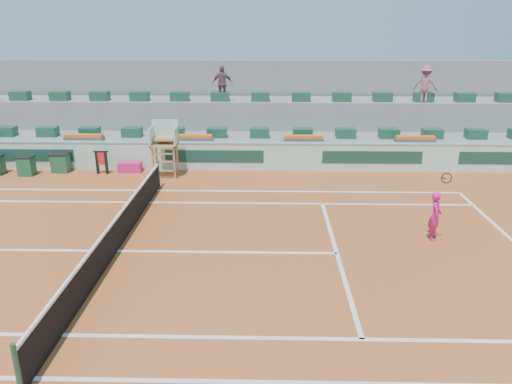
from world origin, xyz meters
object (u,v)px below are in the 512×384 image
(umpire_chair, at_px, (165,141))
(drink_cooler_a, at_px, (61,163))
(player_bag, at_px, (130,167))
(tennis_player, at_px, (435,215))

(umpire_chair, relative_size, drink_cooler_a, 2.86)
(umpire_chair, bearing_deg, player_bag, 163.72)
(tennis_player, bearing_deg, drink_cooler_a, 154.32)
(player_bag, bearing_deg, tennis_player, -31.56)
(player_bag, distance_m, umpire_chair, 2.23)
(player_bag, bearing_deg, drink_cooler_a, -179.54)
(player_bag, height_order, drink_cooler_a, drink_cooler_a)
(player_bag, height_order, umpire_chair, umpire_chair)
(umpire_chair, distance_m, tennis_player, 11.46)
(player_bag, relative_size, tennis_player, 0.44)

